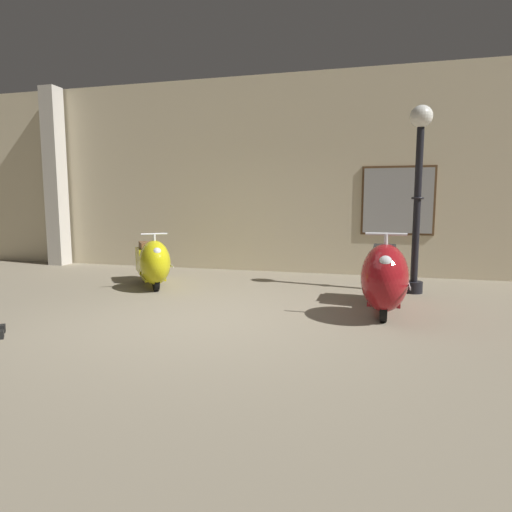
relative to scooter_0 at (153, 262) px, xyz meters
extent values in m
plane|color=gray|center=(1.71, -1.69, -0.43)|extent=(60.00, 60.00, 0.00)
cube|color=beige|center=(1.71, 2.26, 1.54)|extent=(18.00, 0.20, 3.93)
cube|color=brown|center=(4.00, 2.14, 1.03)|extent=(1.34, 0.03, 1.30)
cube|color=#9E9E9E|center=(4.00, 2.13, 1.03)|extent=(1.26, 0.01, 1.22)
cube|color=beige|center=(-3.37, 1.91, 1.54)|extent=(0.36, 0.36, 3.93)
cylinder|color=black|center=(0.17, -0.24, -0.24)|extent=(0.28, 0.35, 0.38)
cylinder|color=silver|center=(0.17, -0.24, -0.24)|extent=(0.17, 0.19, 0.17)
cylinder|color=black|center=(-0.36, 0.49, -0.24)|extent=(0.28, 0.35, 0.38)
cylinder|color=silver|center=(-0.36, 0.49, -0.24)|extent=(0.17, 0.19, 0.17)
cube|color=gold|center=(-0.09, 0.13, -0.26)|extent=(0.81, 0.93, 0.05)
ellipsoid|color=gold|center=(0.15, -0.20, 0.03)|extent=(0.87, 0.94, 0.72)
cube|color=gold|center=(-0.33, 0.46, -0.03)|extent=(0.69, 0.75, 0.42)
cube|color=brown|center=(-0.33, 0.46, 0.24)|extent=(0.48, 0.53, 0.11)
sphere|color=silver|center=(0.30, -0.42, 0.23)|extent=(0.14, 0.14, 0.14)
cylinder|color=silver|center=(0.16, -0.22, 0.36)|extent=(0.04, 0.04, 0.27)
cylinder|color=silver|center=(0.16, -0.22, 0.50)|extent=(0.36, 0.27, 0.03)
cube|color=silver|center=(0.34, -0.06, -0.02)|extent=(0.38, 0.52, 0.02)
cylinder|color=black|center=(3.70, -1.17, -0.21)|extent=(0.10, 0.44, 0.44)
cylinder|color=silver|center=(3.70, -1.17, -0.21)|extent=(0.11, 0.20, 0.20)
cylinder|color=black|center=(3.72, -0.14, -0.21)|extent=(0.10, 0.44, 0.44)
cylinder|color=silver|center=(3.72, -0.14, -0.21)|extent=(0.11, 0.20, 0.20)
cube|color=maroon|center=(3.71, -0.65, -0.23)|extent=(0.41, 1.04, 0.05)
ellipsoid|color=maroon|center=(3.70, -1.12, 0.10)|extent=(0.59, 0.93, 0.83)
cube|color=maroon|center=(3.72, -0.18, 0.03)|extent=(0.45, 0.75, 0.48)
cube|color=black|center=(3.72, -0.18, 0.33)|extent=(0.32, 0.53, 0.13)
sphere|color=silver|center=(3.70, -1.43, 0.33)|extent=(0.16, 0.16, 0.16)
cylinder|color=silver|center=(3.70, -1.15, 0.48)|extent=(0.05, 0.05, 0.31)
cylinder|color=silver|center=(3.70, -1.15, 0.63)|extent=(0.48, 0.04, 0.03)
cube|color=silver|center=(3.98, -1.12, 0.05)|extent=(0.03, 0.73, 0.03)
cylinder|color=black|center=(4.21, 0.68, -0.34)|extent=(0.28, 0.28, 0.18)
cylinder|color=black|center=(4.21, 0.68, 0.95)|extent=(0.11, 0.11, 2.39)
torus|color=black|center=(4.21, 0.68, 1.07)|extent=(0.19, 0.19, 0.04)
sphere|color=white|center=(4.21, 0.68, 2.30)|extent=(0.34, 0.34, 0.34)
camera|label=1|loc=(3.52, -6.57, 1.03)|focal=30.66mm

